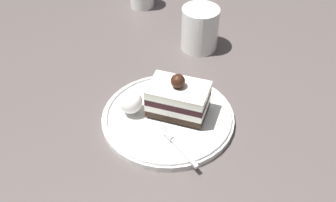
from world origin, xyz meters
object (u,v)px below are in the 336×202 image
(fork, at_px, (176,143))
(drink_glass_far, at_px, (200,31))
(whipped_cream_dollop, at_px, (131,102))
(cake_slice, at_px, (178,98))
(dessert_plate, at_px, (168,117))

(fork, distance_m, drink_glass_far, 0.30)
(fork, bearing_deg, whipped_cream_dollop, 176.03)
(cake_slice, distance_m, fork, 0.08)
(drink_glass_far, bearing_deg, dessert_plate, -64.56)
(cake_slice, relative_size, whipped_cream_dollop, 2.89)
(dessert_plate, height_order, fork, fork)
(cake_slice, xyz_separation_m, fork, (0.05, -0.06, -0.03))
(fork, relative_size, drink_glass_far, 1.17)
(dessert_plate, height_order, drink_glass_far, drink_glass_far)
(dessert_plate, distance_m, whipped_cream_dollop, 0.07)
(fork, xyz_separation_m, drink_glass_far, (-0.16, 0.26, 0.02))
(dessert_plate, distance_m, fork, 0.07)
(whipped_cream_dollop, bearing_deg, dessert_plate, 34.29)
(dessert_plate, relative_size, fork, 2.15)
(dessert_plate, xyz_separation_m, cake_slice, (0.01, 0.02, 0.04))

